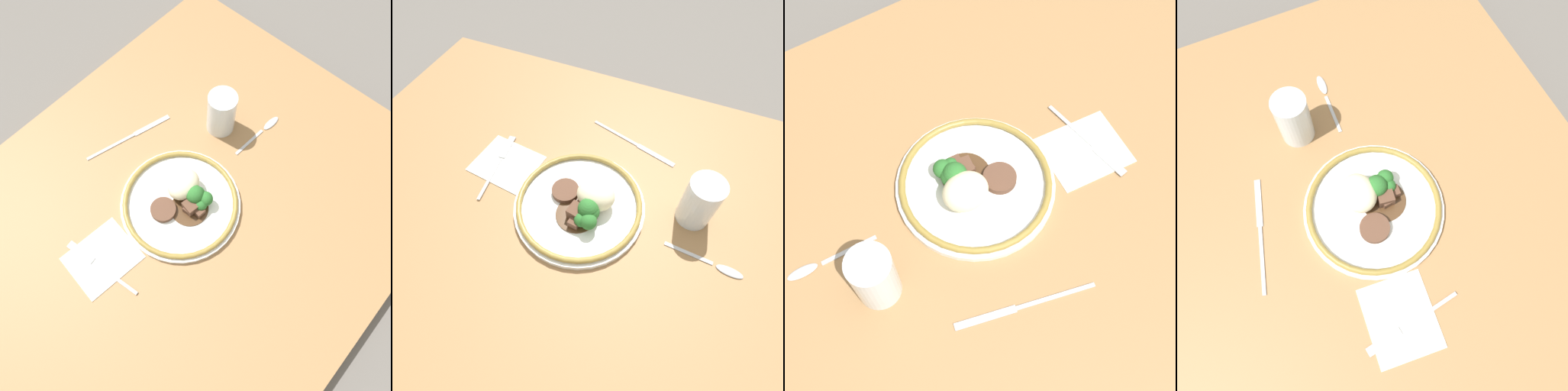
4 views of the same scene
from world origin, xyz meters
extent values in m
plane|color=#5B5651|center=(0.00, 0.00, 0.00)|extent=(8.00, 8.00, 0.00)
cube|color=olive|center=(0.00, 0.00, 0.02)|extent=(1.17, 0.91, 0.05)
cube|color=silver|center=(-0.18, 0.05, 0.05)|extent=(0.16, 0.14, 0.00)
cylinder|color=white|center=(0.03, 0.01, 0.05)|extent=(0.28, 0.28, 0.01)
torus|color=olive|center=(0.03, 0.01, 0.06)|extent=(0.26, 0.26, 0.01)
ellipsoid|color=beige|center=(0.06, 0.03, 0.09)|extent=(0.08, 0.07, 0.06)
cylinder|color=brown|center=(-0.01, 0.03, 0.07)|extent=(0.06, 0.06, 0.01)
cylinder|color=#472D19|center=(0.03, -0.01, 0.06)|extent=(0.09, 0.09, 0.00)
cube|color=brown|center=(0.04, -0.04, 0.07)|extent=(0.02, 0.02, 0.02)
cube|color=brown|center=(0.05, -0.01, 0.07)|extent=(0.04, 0.04, 0.03)
cube|color=brown|center=(0.04, -0.02, 0.07)|extent=(0.04, 0.04, 0.03)
cube|color=brown|center=(0.03, -0.01, 0.07)|extent=(0.02, 0.02, 0.02)
cube|color=brown|center=(0.04, -0.01, 0.07)|extent=(0.03, 0.03, 0.02)
cylinder|color=#568442|center=(0.06, -0.01, 0.07)|extent=(0.01, 0.01, 0.01)
sphere|color=#286628|center=(0.06, -0.01, 0.09)|extent=(0.04, 0.04, 0.04)
cylinder|color=#568442|center=(0.06, -0.01, 0.07)|extent=(0.01, 0.01, 0.02)
sphere|color=#286628|center=(0.06, -0.01, 0.09)|extent=(0.04, 0.04, 0.04)
cylinder|color=#568442|center=(0.07, -0.03, 0.07)|extent=(0.01, 0.01, 0.01)
sphere|color=#286628|center=(0.07, -0.03, 0.09)|extent=(0.03, 0.03, 0.03)
cylinder|color=#568442|center=(0.05, -0.03, 0.06)|extent=(0.01, 0.01, 0.01)
sphere|color=#286628|center=(0.05, -0.03, 0.08)|extent=(0.03, 0.03, 0.03)
cylinder|color=#F4AD19|center=(0.25, 0.09, 0.08)|extent=(0.06, 0.06, 0.06)
cylinder|color=silver|center=(0.25, 0.09, 0.10)|extent=(0.07, 0.07, 0.11)
cube|color=#ADADB2|center=(-0.19, 0.00, 0.05)|extent=(0.02, 0.12, 0.00)
cube|color=#ADADB2|center=(-0.20, 0.10, 0.05)|extent=(0.02, 0.07, 0.00)
cube|color=#ADADB2|center=(0.03, 0.25, 0.05)|extent=(0.13, 0.04, 0.00)
cube|color=#ADADB2|center=(0.14, 0.21, 0.05)|extent=(0.10, 0.04, 0.00)
cube|color=#ADADB2|center=(0.27, 0.00, 0.05)|extent=(0.10, 0.01, 0.00)
ellipsoid|color=#ADADB2|center=(0.35, -0.01, 0.05)|extent=(0.05, 0.02, 0.01)
camera|label=1|loc=(-0.19, -0.23, 0.87)|focal=35.00mm
camera|label=2|loc=(0.17, -0.28, 0.61)|focal=28.00mm
camera|label=3|loc=(0.26, 0.39, 0.88)|focal=50.00mm
camera|label=4|loc=(-0.18, 0.11, 0.77)|focal=35.00mm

